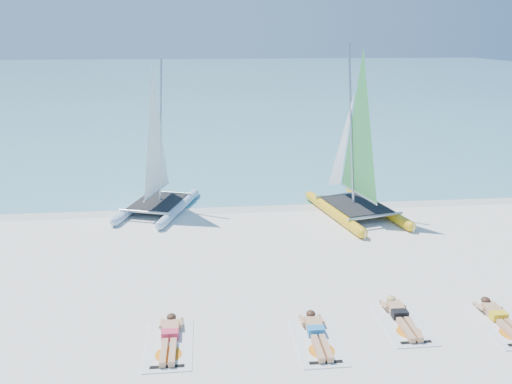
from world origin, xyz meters
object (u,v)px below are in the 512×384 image
Objects in this scene: sunbather_c at (400,315)px; sunbather_d at (499,317)px; sunbather_a at (170,336)px; towel_c at (403,324)px; towel_d at (503,326)px; catamaran_yellow at (353,160)px; catamaran_blue at (156,166)px; sunbather_b at (316,332)px; towel_a at (170,345)px; towel_b at (318,341)px.

sunbather_c is 2.30m from sunbather_d.
sunbather_a is at bearing -176.66° from sunbather_c.
towel_c is 2.30m from towel_d.
catamaran_yellow is 7.79m from sunbather_c.
catamaran_blue reaches higher than sunbather_c.
sunbather_b is at bearing -166.95° from sunbather_c.
sunbather_a is 0.93× the size of towel_c.
towel_a and towel_c have the same top height.
sunbather_c is (0.00, 0.19, 0.11)m from towel_c.
catamaran_blue is at bearing 134.85° from sunbather_d.
towel_c is (6.31, -8.52, -1.70)m from catamaran_blue.
sunbather_a reaches higher than towel_b.
towel_a is at bearing -179.96° from towel_d.
towel_d is at bearing -93.18° from catamaran_yellow.
sunbather_c is (5.34, 0.50, 0.11)m from towel_a.
sunbather_d is (2.28, -0.31, 0.00)m from sunbather_c.
towel_d is at bearing -12.33° from sunbather_c.
towel_a is at bearing -66.10° from catamaran_blue.
sunbather_b is at bearing 90.00° from towel_b.
towel_b is 0.22m from sunbather_b.
catamaran_blue is 0.91× the size of catamaran_yellow.
sunbather_b is at bearing -46.93° from catamaran_blue.
sunbather_a is at bearing -141.46° from catamaran_yellow.
catamaran_blue is 7.27m from catamaran_yellow.
catamaran_blue is 9.89m from sunbather_b.
towel_c is (5.34, 0.12, -0.11)m from sunbather_a.
towel_a is 1.07× the size of sunbather_d.
towel_b and towel_c have the same top height.
sunbather_b is at bearing 179.90° from towel_d.
sunbather_c is at bearing 90.00° from towel_c.
towel_d is at bearing -0.10° from sunbather_b.
sunbather_a and sunbather_d have the same top height.
towel_b is 1.07× the size of sunbather_d.
catamaran_blue is at bearing 127.16° from sunbather_c.
sunbather_c is at bearing 13.05° from sunbather_b.
towel_a is at bearing -90.00° from sunbather_a.
sunbather_a reaches higher than towel_c.
sunbather_a is at bearing 178.60° from towel_d.
towel_d is (4.39, 0.18, 0.00)m from towel_b.
sunbather_d is (7.61, 0.20, 0.11)m from towel_a.
sunbather_c is (5.34, 0.31, 0.00)m from sunbather_a.
towel_d is (2.28, -0.50, -0.11)m from sunbather_c.
sunbather_a is 0.93× the size of towel_d.
catamaran_blue is at bearing 114.98° from towel_b.
sunbather_b is at bearing -123.56° from catamaran_yellow.
sunbather_c is at bearing 3.34° from sunbather_a.
catamaran_yellow reaches higher than catamaran_blue.
sunbather_b is 4.39m from towel_d.
sunbather_b is (0.00, 0.19, 0.11)m from towel_b.
towel_c is at bearing 13.05° from towel_b.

